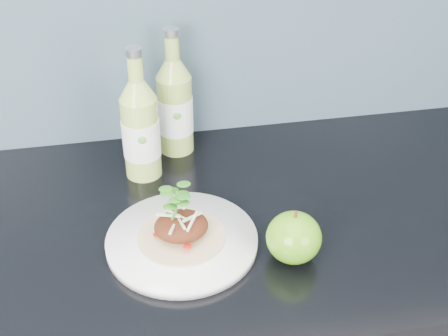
{
  "coord_description": "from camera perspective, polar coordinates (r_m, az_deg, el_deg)",
  "views": [
    {
      "loc": [
        -0.1,
        0.87,
        1.57
      ],
      "look_at": [
        0.05,
        1.69,
        1.0
      ],
      "focal_mm": 50.0,
      "sensor_mm": 36.0,
      "label": 1
    }
  ],
  "objects": [
    {
      "name": "dinner_plate",
      "position": [
        1.01,
        -3.87,
        -6.69
      ],
      "size": [
        0.28,
        0.28,
        0.02
      ],
      "color": "white",
      "rests_on": "kitchen_counter"
    },
    {
      "name": "pork_taco",
      "position": [
        0.99,
        -3.95,
        -5.13
      ],
      "size": [
        0.14,
        0.14,
        0.09
      ],
      "color": "tan",
      "rests_on": "dinner_plate"
    },
    {
      "name": "green_apple",
      "position": [
        0.97,
        6.4,
        -6.34
      ],
      "size": [
        0.11,
        0.11,
        0.09
      ],
      "rotation": [
        0.0,
        0.0,
        0.41
      ],
      "color": "#558C0F",
      "rests_on": "kitchen_counter"
    },
    {
      "name": "cider_bottle_left",
      "position": [
        1.13,
        -7.64,
        3.54
      ],
      "size": [
        0.08,
        0.08,
        0.25
      ],
      "rotation": [
        0.0,
        0.0,
        -0.23
      ],
      "color": "#A5C351",
      "rests_on": "kitchen_counter"
    },
    {
      "name": "cider_bottle_right",
      "position": [
        1.2,
        -4.51,
        5.65
      ],
      "size": [
        0.09,
        0.09,
        0.25
      ],
      "rotation": [
        0.0,
        0.0,
        0.37
      ],
      "color": "#99B64B",
      "rests_on": "kitchen_counter"
    }
  ]
}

